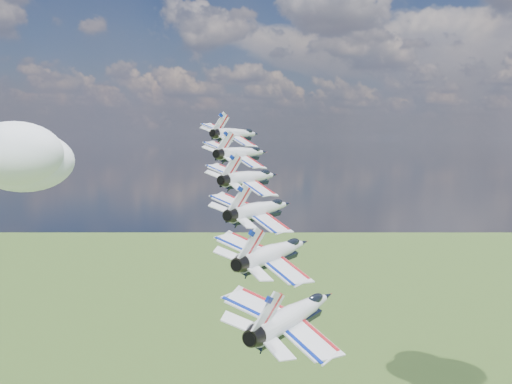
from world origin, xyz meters
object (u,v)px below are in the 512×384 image
Objects in this scene: jet_1 at (243,153)px; jet_5 at (296,313)px; jet_3 at (262,209)px; jet_4 at (276,252)px; jet_2 at (251,177)px; jet_0 at (237,134)px.

jet_1 is 47.48m from jet_5.
jet_4 is (8.10, -8.04, -3.28)m from jet_3.
jet_5 is (24.30, -24.11, -9.83)m from jet_2.
jet_5 is (16.20, -16.07, -6.55)m from jet_3.
jet_5 is at bearing -50.97° from jet_4.
jet_1 reaches higher than jet_3.
jet_4 is at bearing 129.03° from jet_5.
jet_4 is at bearing -50.97° from jet_0.
jet_3 is at bearing 129.03° from jet_4.
jet_2 is (8.10, -8.04, -3.28)m from jet_1.
jet_5 is at bearing -50.97° from jet_1.
jet_1 is 23.74m from jet_3.
jet_2 reaches higher than jet_4.
jet_2 reaches higher than jet_3.
jet_1 is 11.87m from jet_2.
jet_2 is 11.87m from jet_3.
jet_0 is 59.35m from jet_5.
jet_3 is at bearing -50.97° from jet_1.
jet_1 is 35.61m from jet_4.
jet_3 reaches higher than jet_5.
jet_1 is 1.00× the size of jet_5.
jet_0 is 47.48m from jet_4.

